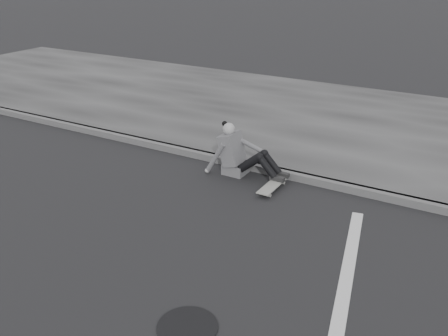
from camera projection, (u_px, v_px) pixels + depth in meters
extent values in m
plane|color=black|center=(164.00, 240.00, 6.41)|extent=(80.00, 80.00, 0.00)
cube|color=#4D4D4D|center=(255.00, 167.00, 8.43)|extent=(24.00, 0.16, 0.12)
cube|color=#353535|center=(317.00, 119.00, 10.83)|extent=(24.00, 6.00, 0.12)
cylinder|color=black|center=(187.00, 327.00, 4.92)|extent=(0.61, 0.61, 0.01)
cylinder|color=gray|center=(261.00, 193.00, 7.59)|extent=(0.03, 0.05, 0.05)
cylinder|color=gray|center=(270.00, 195.00, 7.52)|extent=(0.03, 0.05, 0.05)
cylinder|color=gray|center=(275.00, 181.00, 8.00)|extent=(0.03, 0.05, 0.05)
cylinder|color=gray|center=(284.00, 183.00, 7.93)|extent=(0.03, 0.05, 0.05)
cube|color=#2F2F31|center=(265.00, 193.00, 7.54)|extent=(0.16, 0.04, 0.03)
cube|color=#2F2F31|center=(280.00, 180.00, 7.96)|extent=(0.16, 0.04, 0.03)
cube|color=gray|center=(273.00, 185.00, 7.74)|extent=(0.20, 0.78, 0.02)
cube|color=#535355|center=(235.00, 168.00, 8.30)|extent=(0.36, 0.34, 0.18)
cube|color=#535355|center=(232.00, 149.00, 8.20)|extent=(0.37, 0.40, 0.57)
cube|color=#535355|center=(225.00, 140.00, 8.21)|extent=(0.14, 0.30, 0.20)
cylinder|color=#9A9A9A|center=(229.00, 134.00, 8.13)|extent=(0.09, 0.09, 0.08)
sphere|color=#9A9A9A|center=(229.00, 129.00, 8.09)|extent=(0.20, 0.20, 0.20)
sphere|color=black|center=(225.00, 124.00, 8.12)|extent=(0.09, 0.09, 0.09)
cylinder|color=black|center=(250.00, 163.00, 8.01)|extent=(0.43, 0.13, 0.39)
cylinder|color=black|center=(255.00, 159.00, 8.15)|extent=(0.43, 0.13, 0.39)
cylinder|color=black|center=(267.00, 167.00, 7.87)|extent=(0.35, 0.11, 0.36)
cylinder|color=black|center=(272.00, 163.00, 8.02)|extent=(0.35, 0.11, 0.36)
sphere|color=black|center=(259.00, 157.00, 7.88)|extent=(0.13, 0.13, 0.13)
sphere|color=black|center=(264.00, 154.00, 8.02)|extent=(0.13, 0.13, 0.13)
cube|color=black|center=(277.00, 179.00, 7.85)|extent=(0.24, 0.08, 0.07)
cube|color=black|center=(282.00, 174.00, 7.99)|extent=(0.24, 0.08, 0.07)
cylinder|color=#535355|center=(215.00, 158.00, 8.18)|extent=(0.38, 0.08, 0.58)
sphere|color=#9A9A9A|center=(207.00, 171.00, 8.34)|extent=(0.08, 0.08, 0.08)
cylinder|color=#535355|center=(249.00, 145.00, 8.19)|extent=(0.48, 0.08, 0.21)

